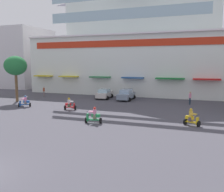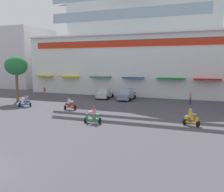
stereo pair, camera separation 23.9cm
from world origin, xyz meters
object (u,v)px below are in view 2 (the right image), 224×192
plaza_tree_0 (16,66)px  scooter_rider_0 (191,119)px  parked_car_0 (105,94)px  scooter_rider_1 (25,102)px  parked_car_1 (127,95)px  scooter_rider_2 (70,105)px  scooter_rider_4 (93,116)px  pedestrian_1 (45,91)px  pedestrian_0 (190,97)px

plaza_tree_0 → scooter_rider_0: bearing=-13.6°
parked_car_0 → scooter_rider_1: scooter_rider_1 is taller
parked_car_0 → parked_car_1: (3.60, -0.26, 0.05)m
scooter_rider_2 → plaza_tree_0: bearing=163.9°
plaza_tree_0 → parked_car_1: (14.22, 6.68, -4.21)m
scooter_rider_4 → pedestrian_1: (-14.90, 13.31, 0.33)m
parked_car_1 → pedestrian_0: bearing=-6.8°
scooter_rider_1 → pedestrian_0: (19.22, 8.90, 0.40)m
parked_car_0 → pedestrian_1: 10.05m
scooter_rider_4 → parked_car_0: bearing=108.5°
scooter_rider_1 → pedestrian_0: 21.18m
parked_car_1 → scooter_rider_4: parked_car_1 is taller
parked_car_1 → scooter_rider_4: 14.66m
parked_car_1 → scooter_rider_1: (-10.14, -9.98, -0.20)m
pedestrian_1 → scooter_rider_1: bearing=-68.7°
plaza_tree_0 → pedestrian_1: plaza_tree_0 is taller
scooter_rider_0 → pedestrian_1: size_ratio=0.93×
scooter_rider_0 → scooter_rider_4: size_ratio=0.98×
parked_car_0 → pedestrian_0: 12.75m
scooter_rider_2 → parked_car_0: bearing=88.1°
scooter_rider_1 → scooter_rider_2: 6.22m
plaza_tree_0 → pedestrian_1: 6.78m
parked_car_0 → scooter_rider_0: scooter_rider_0 is taller
parked_car_1 → plaza_tree_0: bearing=-154.8°
scooter_rider_4 → pedestrian_1: size_ratio=0.94×
scooter_rider_2 → pedestrian_0: size_ratio=0.84×
scooter_rider_1 → pedestrian_1: 9.33m
scooter_rider_0 → scooter_rider_1: scooter_rider_0 is taller
scooter_rider_4 → plaza_tree_0: bearing=153.1°
pedestrian_0 → pedestrian_1: (-22.61, -0.21, -0.05)m
parked_car_1 → scooter_rider_0: 15.84m
scooter_rider_4 → pedestrian_0: pedestrian_0 is taller
pedestrian_0 → pedestrian_1: bearing=-179.5°
parked_car_1 → scooter_rider_2: bearing=-112.1°
parked_car_0 → scooter_rider_1: bearing=-122.6°
scooter_rider_2 → pedestrian_0: pedestrian_0 is taller
plaza_tree_0 → scooter_rider_1: plaza_tree_0 is taller
parked_car_1 → pedestrian_1: pedestrian_1 is taller
plaza_tree_0 → scooter_rider_4: bearing=-26.9°
plaza_tree_0 → scooter_rider_0: size_ratio=4.20×
parked_car_1 → pedestrian_1: (-13.53, -1.29, 0.16)m
parked_car_1 → pedestrian_0: (9.08, -1.08, 0.21)m
parked_car_0 → parked_car_1: parked_car_1 is taller
parked_car_1 → scooter_rider_4: (1.37, -14.60, -0.17)m
scooter_rider_1 → pedestrian_1: bearing=111.3°
scooter_rider_4 → pedestrian_0: size_ratio=0.90×
scooter_rider_1 → parked_car_0: bearing=57.4°
parked_car_0 → scooter_rider_1: 12.15m
plaza_tree_0 → scooter_rider_1: bearing=-38.9°
scooter_rider_2 → scooter_rider_4: scooter_rider_4 is taller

